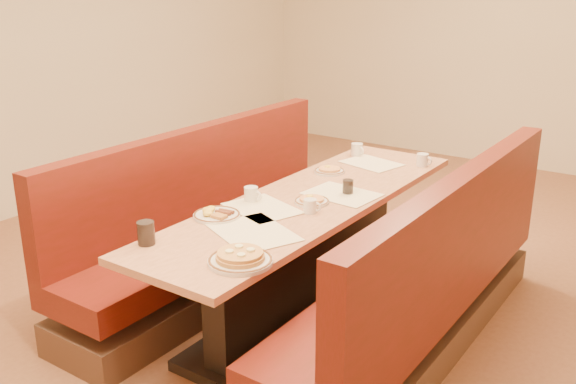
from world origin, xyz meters
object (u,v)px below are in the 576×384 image
Objects in this scene: booth_left at (217,233)px; soda_tumbler_mid at (348,187)px; diner_table at (309,257)px; coffee_mug_c at (423,160)px; eggs_plate at (216,214)px; pancake_plate at (240,258)px; soda_tumbler_near at (146,233)px; coffee_mug_a at (311,206)px; booth_right at (424,292)px; coffee_mug_b at (252,194)px; coffee_mug_d at (357,149)px.

soda_tumbler_mid is at bearing 12.30° from booth_left.
diner_table is 1.11m from coffee_mug_c.
eggs_plate is 1.62m from coffee_mug_c.
booth_left is at bearing 135.96° from pancake_plate.
soda_tumbler_near is at bearing -65.96° from booth_left.
diner_table is 22.22× the size of coffee_mug_c.
diner_table is 0.48m from coffee_mug_a.
booth_right is 8.47× the size of pancake_plate.
coffee_mug_a is 0.38m from coffee_mug_b.
pancake_plate is (0.23, -0.93, 0.40)m from diner_table.
soda_tumbler_mid is (0.37, -0.78, -0.00)m from coffee_mug_d.
booth_right is 1.09m from coffee_mug_b.
coffee_mug_c is 0.81m from soda_tumbler_mid.
coffee_mug_a is 0.90× the size of coffee_mug_c.
coffee_mug_c is at bearing 71.46° from coffee_mug_a.
soda_tumbler_mid is (0.42, 1.20, -0.01)m from soda_tumbler_near.
coffee_mug_b is at bearing 124.32° from pancake_plate.
pancake_plate is at bearing -84.69° from coffee_mug_c.
coffee_mug_d is at bearing 103.41° from pancake_plate.
booth_right reaches higher than coffee_mug_d.
booth_right is at bearing 61.28° from pancake_plate.
soda_tumbler_near is (-1.01, -1.01, 0.45)m from booth_right.
coffee_mug_c is 2.08m from soda_tumbler_near.
eggs_plate is 0.31m from coffee_mug_b.
booth_left is 1.46m from booth_right.
booth_right is 21.61× the size of soda_tumbler_near.
coffee_mug_c is at bearing 71.47° from eggs_plate.
soda_tumbler_mid is at bearing 70.73° from soda_tumbler_near.
booth_left reaches higher than coffee_mug_a.
soda_tumbler_near reaches higher than soda_tumbler_mid.
booth_left is 9.89× the size of eggs_plate.
soda_tumbler_near is at bearing -93.96° from eggs_plate.
soda_tumbler_near reaches higher than pancake_plate.
soda_tumbler_near reaches higher than coffee_mug_a.
booth_right reaches higher than coffee_mug_c.
coffee_mug_b and coffee_mug_c have the same top height.
coffee_mug_a reaches higher than diner_table.
eggs_plate is (-0.47, 0.38, -0.01)m from pancake_plate.
coffee_mug_d is at bearing 103.17° from diner_table.
eggs_plate is (-0.98, -0.54, 0.40)m from booth_right.
coffee_mug_c is at bearing 74.74° from soda_tumbler_near.
coffee_mug_d is at bearing 94.93° from coffee_mug_a.
booth_right is 1.13m from pancake_plate.
booth_left is 24.66× the size of coffee_mug_a.
coffee_mug_c reaches higher than eggs_plate.
coffee_mug_a is at bearing 63.01° from soda_tumbler_near.
diner_table is 0.48m from soda_tumbler_mid.
coffee_mug_b reaches higher than coffee_mug_a.
coffee_mug_a reaches higher than pancake_plate.
coffee_mug_a is (0.38, 0.34, 0.02)m from eggs_plate.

